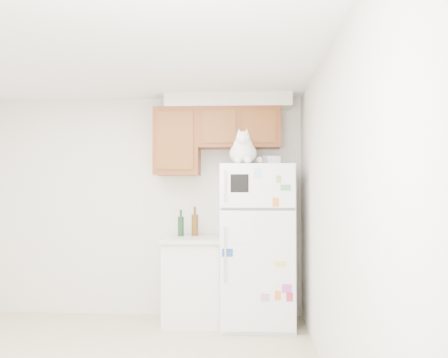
# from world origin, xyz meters

# --- Properties ---
(room_shell) EXTENTS (3.84, 4.04, 2.52)m
(room_shell) POSITION_xyz_m (0.12, 0.24, 1.67)
(room_shell) COLOR silver
(room_shell) RESTS_ON ground_plane
(refrigerator) EXTENTS (0.76, 0.78, 1.70)m
(refrigerator) POSITION_xyz_m (1.39, 1.61, 0.85)
(refrigerator) COLOR white
(refrigerator) RESTS_ON ground_plane
(base_counter) EXTENTS (0.64, 0.64, 0.92)m
(base_counter) POSITION_xyz_m (0.70, 1.68, 0.46)
(base_counter) COLOR white
(base_counter) RESTS_ON ground_plane
(cat) EXTENTS (0.34, 0.50, 0.36)m
(cat) POSITION_xyz_m (1.24, 1.42, 1.83)
(cat) COLOR white
(cat) RESTS_ON refrigerator
(storage_box_back) EXTENTS (0.20, 0.16, 0.10)m
(storage_box_back) POSITION_xyz_m (1.53, 1.70, 1.75)
(storage_box_back) COLOR white
(storage_box_back) RESTS_ON refrigerator
(storage_box_front) EXTENTS (0.18, 0.16, 0.09)m
(storage_box_front) POSITION_xyz_m (1.55, 1.60, 1.74)
(storage_box_front) COLOR white
(storage_box_front) RESTS_ON refrigerator
(bottle_green) EXTENTS (0.07, 0.07, 0.30)m
(bottle_green) POSITION_xyz_m (0.54, 1.80, 1.07)
(bottle_green) COLOR #19381E
(bottle_green) RESTS_ON base_counter
(bottle_amber) EXTENTS (0.08, 0.08, 0.33)m
(bottle_amber) POSITION_xyz_m (0.70, 1.84, 1.08)
(bottle_amber) COLOR #593814
(bottle_amber) RESTS_ON base_counter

